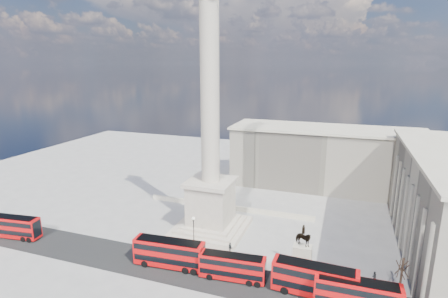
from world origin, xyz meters
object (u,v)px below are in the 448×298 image
at_px(equestrian_statue, 302,253).
at_px(pedestrian_crossing, 230,247).
at_px(nelsons_column, 211,170).
at_px(red_bus_a, 170,253).
at_px(victorian_lamp, 194,230).
at_px(red_bus_b, 233,267).
at_px(red_bus_d, 358,295).
at_px(red_bus_e, 13,227).
at_px(pedestrian_standing, 374,276).
at_px(pedestrian_walking, 326,271).
at_px(red_bus_c, 315,280).

xyz_separation_m(equestrian_statue, pedestrian_crossing, (-12.94, 0.95, -1.79)).
relative_size(nelsons_column, red_bus_a, 4.09).
bearing_deg(pedestrian_crossing, red_bus_a, 85.12).
distance_m(nelsons_column, victorian_lamp, 12.17).
xyz_separation_m(red_bus_b, red_bus_d, (18.43, -1.20, 0.21)).
distance_m(red_bus_e, victorian_lamp, 36.01).
bearing_deg(pedestrian_standing, red_bus_a, -22.85).
bearing_deg(pedestrian_walking, red_bus_d, -63.84).
height_order(red_bus_c, pedestrian_walking, red_bus_c).
bearing_deg(pedestrian_crossing, nelsons_column, -6.44).
bearing_deg(equestrian_statue, red_bus_b, -145.47).
relative_size(red_bus_a, red_bus_c, 0.99).
distance_m(victorian_lamp, pedestrian_crossing, 7.39).
xyz_separation_m(red_bus_c, pedestrian_walking, (1.34, 5.77, -1.69)).
relative_size(red_bus_a, red_bus_e, 1.09).
bearing_deg(red_bus_d, nelsons_column, 149.01).
distance_m(equestrian_statue, pedestrian_crossing, 13.09).
relative_size(nelsons_column, equestrian_statue, 6.33).
relative_size(red_bus_e, victorian_lamp, 1.79).
relative_size(victorian_lamp, pedestrian_crossing, 3.37).
bearing_deg(red_bus_e, red_bus_c, -5.76).
relative_size(red_bus_a, victorian_lamp, 1.96).
height_order(red_bus_d, pedestrian_walking, red_bus_d).
bearing_deg(equestrian_statue, victorian_lamp, 179.75).
bearing_deg(red_bus_c, pedestrian_standing, 40.95).
xyz_separation_m(nelsons_column, red_bus_a, (-1.65, -14.89, -10.36)).
distance_m(red_bus_a, red_bus_d, 29.57).
distance_m(red_bus_d, pedestrian_walking, 8.57).
xyz_separation_m(pedestrian_walking, pedestrian_standing, (7.28, 1.13, -0.14)).
xyz_separation_m(nelsons_column, pedestrian_crossing, (6.46, -7.03, -11.99)).
relative_size(red_bus_d, pedestrian_crossing, 6.23).
bearing_deg(equestrian_statue, red_bus_a, -161.81).
height_order(victorian_lamp, equestrian_statue, equestrian_statue).
relative_size(red_bus_e, pedestrian_walking, 6.07).
bearing_deg(red_bus_d, pedestrian_standing, 70.33).
relative_size(red_bus_c, victorian_lamp, 1.99).
xyz_separation_m(red_bus_a, pedestrian_standing, (32.32, 7.14, -1.78)).
relative_size(red_bus_a, pedestrian_standing, 7.81).
height_order(nelsons_column, red_bus_e, nelsons_column).
bearing_deg(red_bus_a, victorian_lamp, 75.47).
xyz_separation_m(red_bus_e, equestrian_statue, (54.82, 7.93, 0.40)).
distance_m(pedestrian_walking, pedestrian_crossing, 17.03).
distance_m(red_bus_a, red_bus_e, 33.80).
bearing_deg(nelsons_column, red_bus_a, -96.31).
relative_size(victorian_lamp, pedestrian_walking, 3.40).
distance_m(red_bus_e, pedestrian_crossing, 42.84).
bearing_deg(pedestrian_standing, red_bus_d, 36.17).
distance_m(nelsons_column, red_bus_e, 40.25).
distance_m(red_bus_b, pedestrian_standing, 22.39).
bearing_deg(red_bus_b, pedestrian_standing, 13.70).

